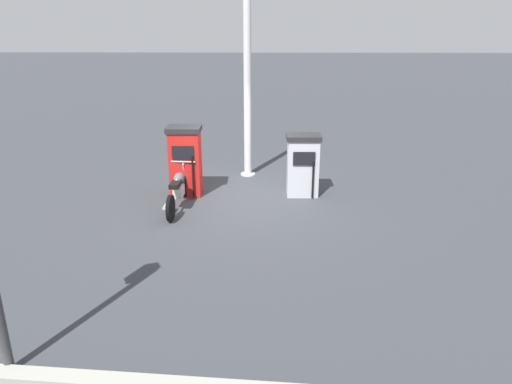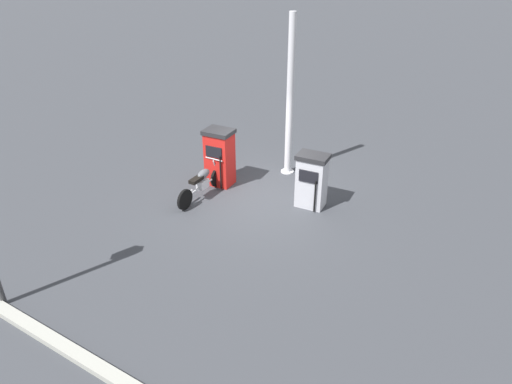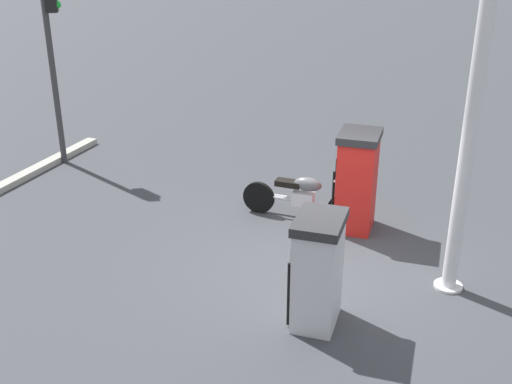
{
  "view_description": "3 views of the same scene",
  "coord_description": "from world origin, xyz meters",
  "px_view_note": "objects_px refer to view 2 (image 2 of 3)",
  "views": [
    {
      "loc": [
        10.73,
        0.52,
        3.96
      ],
      "look_at": [
        1.24,
        0.32,
        0.6
      ],
      "focal_mm": 33.61,
      "sensor_mm": 36.0,
      "label": 1
    },
    {
      "loc": [
        9.95,
        5.02,
        6.26
      ],
      "look_at": [
        0.78,
        0.31,
        0.65
      ],
      "focal_mm": 32.33,
      "sensor_mm": 36.0,
      "label": 2
    },
    {
      "loc": [
        -1.69,
        8.2,
        4.86
      ],
      "look_at": [
        1.15,
        -0.55,
        0.81
      ],
      "focal_mm": 44.86,
      "sensor_mm": 36.0,
      "label": 3
    }
  ],
  "objects_px": {
    "fuel_pump_near": "(220,157)",
    "motorcycle_near_pump": "(202,182)",
    "canopy_support_pole": "(290,101)",
    "fuel_pump_far": "(312,180)"
  },
  "relations": [
    {
      "from": "fuel_pump_near",
      "to": "motorcycle_near_pump",
      "type": "xyz_separation_m",
      "value": [
        0.91,
        -0.03,
        -0.41
      ]
    },
    {
      "from": "motorcycle_near_pump",
      "to": "fuel_pump_far",
      "type": "bearing_deg",
      "value": 107.63
    },
    {
      "from": "fuel_pump_near",
      "to": "fuel_pump_far",
      "type": "height_order",
      "value": "fuel_pump_near"
    },
    {
      "from": "fuel_pump_far",
      "to": "motorcycle_near_pump",
      "type": "relative_size",
      "value": 0.72
    },
    {
      "from": "fuel_pump_far",
      "to": "motorcycle_near_pump",
      "type": "bearing_deg",
      "value": -72.37
    },
    {
      "from": "canopy_support_pole",
      "to": "fuel_pump_near",
      "type": "bearing_deg",
      "value": -42.04
    },
    {
      "from": "fuel_pump_far",
      "to": "canopy_support_pole",
      "type": "bearing_deg",
      "value": -139.26
    },
    {
      "from": "fuel_pump_near",
      "to": "canopy_support_pole",
      "type": "xyz_separation_m",
      "value": [
        -1.6,
        1.44,
        1.41
      ]
    },
    {
      "from": "canopy_support_pole",
      "to": "fuel_pump_far",
      "type": "bearing_deg",
      "value": 40.74
    },
    {
      "from": "fuel_pump_near",
      "to": "motorcycle_near_pump",
      "type": "bearing_deg",
      "value": -2.15
    }
  ]
}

